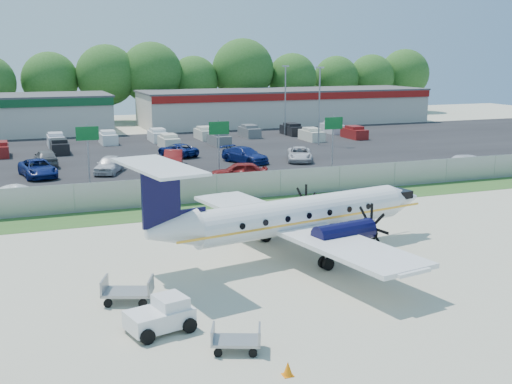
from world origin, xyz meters
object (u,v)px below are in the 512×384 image
object	(u,v)px
aircraft	(295,215)
pushback_tug	(162,315)
baggage_cart_far	(236,340)
baggage_cart_near	(128,291)

from	to	relation	value
aircraft	pushback_tug	world-z (taller)	aircraft
pushback_tug	baggage_cart_far	distance (m)	3.40
pushback_tug	baggage_cart_near	size ratio (longest dim) A/B	1.14
baggage_cart_near	aircraft	bearing A→B (deg)	21.42
baggage_cart_far	pushback_tug	bearing A→B (deg)	128.24
aircraft	baggage_cart_far	xyz separation A→B (m)	(-6.67, -9.76, -1.70)
aircraft	baggage_cart_far	world-z (taller)	aircraft
pushback_tug	baggage_cart_near	xyz separation A→B (m)	(-0.75, 3.36, -0.12)
aircraft	baggage_cart_near	distance (m)	10.35
baggage_cart_near	pushback_tug	bearing A→B (deg)	-77.46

